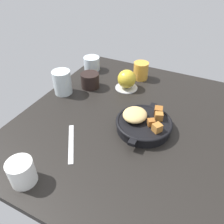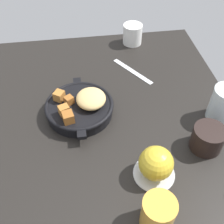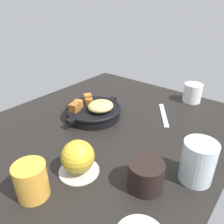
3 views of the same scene
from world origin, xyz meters
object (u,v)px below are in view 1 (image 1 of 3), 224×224
at_px(juice_glass_amber, 141,71).
at_px(water_glass_tall, 62,82).
at_px(water_glass_short, 92,64).
at_px(red_apple, 127,79).
at_px(cast_iron_skillet, 143,123).
at_px(coffee_mug_dark, 90,80).
at_px(butter_knife, 71,143).
at_px(white_creamer_pitcher, 22,172).

bearing_deg(juice_glass_amber, water_glass_tall, 136.24).
bearing_deg(water_glass_short, juice_glass_amber, -84.80).
bearing_deg(red_apple, water_glass_tall, 123.89).
distance_m(cast_iron_skillet, coffee_mug_dark, 0.36).
height_order(butter_knife, juice_glass_amber, juice_glass_amber).
bearing_deg(white_creamer_pitcher, red_apple, -5.91).
bearing_deg(water_glass_tall, coffee_mug_dark, -40.37).
xyz_separation_m(white_creamer_pitcher, water_glass_short, (0.68, 0.17, -0.00)).
height_order(cast_iron_skillet, butter_knife, cast_iron_skillet).
distance_m(red_apple, butter_knife, 0.41).
xyz_separation_m(cast_iron_skillet, coffee_mug_dark, (0.17, 0.32, 0.01)).
relative_size(cast_iron_skillet, coffee_mug_dark, 2.91).
bearing_deg(water_glass_tall, white_creamer_pitcher, -157.64).
xyz_separation_m(cast_iron_skillet, water_glass_short, (0.32, 0.40, 0.01)).
bearing_deg(juice_glass_amber, water_glass_short, 95.20).
xyz_separation_m(red_apple, water_glass_short, (0.09, 0.24, -0.01)).
distance_m(red_apple, white_creamer_pitcher, 0.59).
bearing_deg(water_glass_short, butter_knife, -157.27).
relative_size(cast_iron_skillet, white_creamer_pitcher, 3.18).
relative_size(coffee_mug_dark, water_glass_short, 1.01).
height_order(water_glass_tall, water_glass_short, water_glass_tall).
height_order(coffee_mug_dark, water_glass_short, water_glass_short).
xyz_separation_m(butter_knife, white_creamer_pitcher, (-0.18, 0.03, 0.04)).
distance_m(juice_glass_amber, water_glass_tall, 0.38).
height_order(white_creamer_pitcher, water_glass_short, white_creamer_pitcher).
bearing_deg(butter_knife, water_glass_tall, 6.30).
distance_m(water_glass_tall, water_glass_short, 0.25).
distance_m(red_apple, water_glass_tall, 0.28).
bearing_deg(water_glass_tall, butter_knife, -139.80).
xyz_separation_m(red_apple, coffee_mug_dark, (-0.06, 0.15, -0.01)).
bearing_deg(coffee_mug_dark, butter_knife, -159.62).
distance_m(red_apple, coffee_mug_dark, 0.17).
bearing_deg(juice_glass_amber, red_apple, 167.62).
bearing_deg(water_glass_tall, cast_iron_skillet, -100.32).
height_order(coffee_mug_dark, juice_glass_amber, juice_glass_amber).
relative_size(butter_knife, water_glass_tall, 1.72).
bearing_deg(butter_knife, white_creamer_pitcher, 135.53).
height_order(white_creamer_pitcher, juice_glass_amber, juice_glass_amber).
relative_size(red_apple, water_glass_tall, 0.79).
distance_m(cast_iron_skillet, white_creamer_pitcher, 0.42).
bearing_deg(butter_knife, coffee_mug_dark, -13.52).
height_order(white_creamer_pitcher, water_glass_tall, water_glass_tall).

